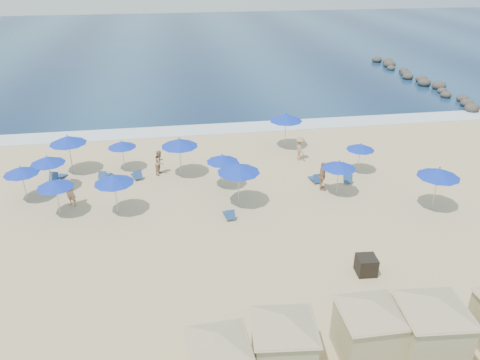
{
  "coord_description": "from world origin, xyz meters",
  "views": [
    {
      "loc": [
        -3.76,
        -20.62,
        13.28
      ],
      "look_at": [
        0.01,
        3.0,
        1.47
      ],
      "focal_mm": 35.0,
      "sensor_mm": 36.0,
      "label": 1
    }
  ],
  "objects_px": {
    "umbrella_6": "(239,168)",
    "umbrella_9": "(286,117)",
    "umbrella_7": "(223,158)",
    "cabana_3": "(432,320)",
    "beachgoer_1": "(160,162)",
    "umbrella_0": "(68,140)",
    "umbrella_2": "(47,160)",
    "cabana_1": "(284,336)",
    "cabana_0": "(219,353)",
    "umbrella_1": "(55,184)",
    "beachgoer_2": "(322,176)",
    "umbrella_3": "(114,179)",
    "umbrella_10": "(361,147)",
    "rock_jetty": "(429,84)",
    "beachgoer_3": "(300,149)",
    "beachgoer_0": "(71,192)",
    "umbrella_11": "(439,173)",
    "cabana_2": "(370,321)",
    "trash_bin": "(366,265)",
    "umbrella_4": "(122,144)",
    "umbrella_12": "(21,170)",
    "umbrella_5": "(179,142)",
    "umbrella_8": "(339,165)"
  },
  "relations": [
    {
      "from": "umbrella_5",
      "to": "beachgoer_3",
      "type": "xyz_separation_m",
      "value": [
        8.33,
        1.31,
        -1.49
      ]
    },
    {
      "from": "umbrella_7",
      "to": "umbrella_10",
      "type": "relative_size",
      "value": 1.08
    },
    {
      "from": "umbrella_7",
      "to": "umbrella_6",
      "type": "bearing_deg",
      "value": -76.1
    },
    {
      "from": "cabana_1",
      "to": "umbrella_8",
      "type": "xyz_separation_m",
      "value": [
        6.34,
        12.25,
        0.4
      ]
    },
    {
      "from": "trash_bin",
      "to": "umbrella_7",
      "type": "height_order",
      "value": "umbrella_7"
    },
    {
      "from": "cabana_0",
      "to": "beachgoer_0",
      "type": "xyz_separation_m",
      "value": [
        -6.89,
        13.65,
        -0.6
      ]
    },
    {
      "from": "umbrella_10",
      "to": "beachgoer_3",
      "type": "bearing_deg",
      "value": 141.35
    },
    {
      "from": "cabana_0",
      "to": "umbrella_1",
      "type": "xyz_separation_m",
      "value": [
        -7.39,
        12.62,
        0.49
      ]
    },
    {
      "from": "cabana_3",
      "to": "umbrella_12",
      "type": "relative_size",
      "value": 2.06
    },
    {
      "from": "beachgoer_2",
      "to": "umbrella_8",
      "type": "bearing_deg",
      "value": -124.33
    },
    {
      "from": "umbrella_2",
      "to": "trash_bin",
      "type": "bearing_deg",
      "value": -34.47
    },
    {
      "from": "umbrella_0",
      "to": "umbrella_2",
      "type": "height_order",
      "value": "umbrella_0"
    },
    {
      "from": "cabana_2",
      "to": "umbrella_2",
      "type": "distance_m",
      "value": 20.64
    },
    {
      "from": "umbrella_3",
      "to": "umbrella_9",
      "type": "height_order",
      "value": "umbrella_9"
    },
    {
      "from": "umbrella_1",
      "to": "rock_jetty",
      "type": "bearing_deg",
      "value": 32.56
    },
    {
      "from": "umbrella_6",
      "to": "umbrella_9",
      "type": "bearing_deg",
      "value": 59.66
    },
    {
      "from": "umbrella_6",
      "to": "umbrella_8",
      "type": "height_order",
      "value": "umbrella_6"
    },
    {
      "from": "umbrella_1",
      "to": "umbrella_11",
      "type": "height_order",
      "value": "umbrella_11"
    },
    {
      "from": "cabana_1",
      "to": "umbrella_4",
      "type": "distance_m",
      "value": 19.03
    },
    {
      "from": "umbrella_0",
      "to": "beachgoer_3",
      "type": "bearing_deg",
      "value": -1.0
    },
    {
      "from": "umbrella_2",
      "to": "umbrella_6",
      "type": "relative_size",
      "value": 0.85
    },
    {
      "from": "cabana_2",
      "to": "umbrella_1",
      "type": "height_order",
      "value": "cabana_2"
    },
    {
      "from": "cabana_3",
      "to": "beachgoer_1",
      "type": "relative_size",
      "value": 2.86
    },
    {
      "from": "cabana_2",
      "to": "beachgoer_3",
      "type": "bearing_deg",
      "value": 82.12
    },
    {
      "from": "umbrella_7",
      "to": "umbrella_9",
      "type": "height_order",
      "value": "umbrella_9"
    },
    {
      "from": "umbrella_11",
      "to": "umbrella_10",
      "type": "bearing_deg",
      "value": 112.94
    },
    {
      "from": "cabana_1",
      "to": "beachgoer_1",
      "type": "xyz_separation_m",
      "value": [
        -4.1,
        16.9,
        -0.76
      ]
    },
    {
      "from": "cabana_3",
      "to": "beachgoer_0",
      "type": "xyz_separation_m",
      "value": [
        -14.41,
        13.55,
        -0.82
      ]
    },
    {
      "from": "beachgoer_3",
      "to": "umbrella_0",
      "type": "bearing_deg",
      "value": 83.32
    },
    {
      "from": "umbrella_10",
      "to": "umbrella_2",
      "type": "bearing_deg",
      "value": 178.68
    },
    {
      "from": "umbrella_4",
      "to": "umbrella_9",
      "type": "distance_m",
      "value": 11.75
    },
    {
      "from": "cabana_0",
      "to": "umbrella_11",
      "type": "bearing_deg",
      "value": 36.79
    },
    {
      "from": "umbrella_0",
      "to": "umbrella_9",
      "type": "distance_m",
      "value": 15.03
    },
    {
      "from": "umbrella_5",
      "to": "umbrella_6",
      "type": "relative_size",
      "value": 0.98
    },
    {
      "from": "umbrella_1",
      "to": "umbrella_12",
      "type": "distance_m",
      "value": 3.05
    },
    {
      "from": "rock_jetty",
      "to": "umbrella_6",
      "type": "height_order",
      "value": "umbrella_6"
    },
    {
      "from": "umbrella_4",
      "to": "beachgoer_1",
      "type": "bearing_deg",
      "value": -22.44
    },
    {
      "from": "umbrella_10",
      "to": "umbrella_11",
      "type": "xyz_separation_m",
      "value": [
        2.28,
        -5.38,
        0.49
      ]
    },
    {
      "from": "umbrella_0",
      "to": "umbrella_10",
      "type": "bearing_deg",
      "value": -8.77
    },
    {
      "from": "umbrella_0",
      "to": "beachgoer_2",
      "type": "height_order",
      "value": "umbrella_0"
    },
    {
      "from": "rock_jetty",
      "to": "umbrella_8",
      "type": "height_order",
      "value": "umbrella_8"
    },
    {
      "from": "rock_jetty",
      "to": "umbrella_2",
      "type": "bearing_deg",
      "value": -152.12
    },
    {
      "from": "umbrella_5",
      "to": "umbrella_8",
      "type": "distance_m",
      "value": 10.01
    },
    {
      "from": "umbrella_1",
      "to": "umbrella_10",
      "type": "distance_m",
      "value": 18.67
    },
    {
      "from": "trash_bin",
      "to": "umbrella_12",
      "type": "relative_size",
      "value": 0.38
    },
    {
      "from": "cabana_2",
      "to": "umbrella_5",
      "type": "bearing_deg",
      "value": 110.05
    },
    {
      "from": "umbrella_10",
      "to": "beachgoer_2",
      "type": "distance_m",
      "value": 3.88
    },
    {
      "from": "beachgoer_0",
      "to": "umbrella_6",
      "type": "bearing_deg",
      "value": 20.18
    },
    {
      "from": "cabana_2",
      "to": "cabana_0",
      "type": "bearing_deg",
      "value": -175.04
    },
    {
      "from": "cabana_1",
      "to": "cabana_2",
      "type": "height_order",
      "value": "cabana_2"
    }
  ]
}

